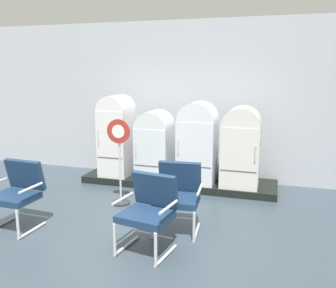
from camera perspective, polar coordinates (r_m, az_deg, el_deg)
ground at (r=4.68m, az=-8.72°, el=-17.76°), size 12.00×10.00×0.05m
back_wall at (r=7.56m, az=2.95°, el=6.97°), size 11.76×0.12×3.27m
display_plinth at (r=7.26m, az=1.60°, el=-5.96°), size 3.85×0.95×0.14m
refrigerator_0 at (r=7.39m, az=-8.18°, el=1.77°), size 0.59×0.72×1.64m
refrigerator_1 at (r=7.10m, az=-2.14°, el=0.15°), size 0.65×0.69×1.36m
refrigerator_2 at (r=6.83m, az=4.73°, el=0.58°), size 0.70×0.65×1.56m
refrigerator_3 at (r=6.74m, az=11.56°, el=-0.10°), size 0.69×0.68×1.49m
armchair_left at (r=5.66m, az=-22.84°, el=-6.79°), size 0.71×0.66×0.98m
armchair_right at (r=5.13m, az=1.57°, el=-7.72°), size 0.72×0.68×0.98m
armchair_center at (r=4.59m, az=-3.08°, el=-10.12°), size 0.75×0.72×0.98m
sign_stand at (r=6.12m, az=-7.70°, el=-3.44°), size 0.41×0.32×1.48m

